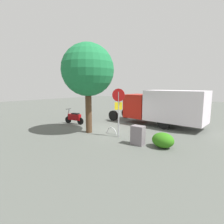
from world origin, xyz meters
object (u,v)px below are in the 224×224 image
(stop_sign, at_px, (118,105))
(bike_rack_hoop, at_px, (112,134))
(utility_cabinet, at_px, (138,135))
(street_tree, at_px, (88,70))
(motorcycle, at_px, (74,118))
(box_truck_near, at_px, (162,106))

(stop_sign, xyz_separation_m, bike_rack_hoop, (0.79, -0.31, -1.93))
(stop_sign, xyz_separation_m, utility_cabinet, (-1.65, 0.42, -1.43))
(utility_cabinet, bearing_deg, bike_rack_hoop, -16.53)
(street_tree, bearing_deg, motorcycle, -18.95)
(motorcycle, distance_m, street_tree, 4.64)
(street_tree, bearing_deg, utility_cabinet, -179.46)
(utility_cabinet, relative_size, bike_rack_hoop, 1.18)
(box_truck_near, height_order, utility_cabinet, box_truck_near)
(stop_sign, bearing_deg, bike_rack_hoop, -21.18)
(box_truck_near, relative_size, utility_cabinet, 7.64)
(box_truck_near, bearing_deg, stop_sign, 82.21)
(motorcycle, height_order, bike_rack_hoop, motorcycle)
(box_truck_near, relative_size, street_tree, 1.35)
(motorcycle, distance_m, stop_sign, 5.23)
(motorcycle, relative_size, street_tree, 0.31)
(box_truck_near, bearing_deg, bike_rack_hoop, 71.72)
(box_truck_near, distance_m, utility_cabinet, 5.26)
(utility_cabinet, distance_m, bike_rack_hoop, 2.60)
(street_tree, bearing_deg, stop_sign, -167.99)
(utility_cabinet, bearing_deg, motorcycle, -8.12)
(box_truck_near, relative_size, stop_sign, 2.65)
(stop_sign, bearing_deg, utility_cabinet, 165.78)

